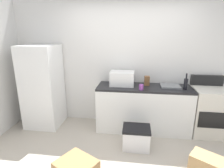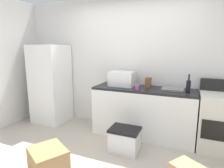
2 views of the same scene
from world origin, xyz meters
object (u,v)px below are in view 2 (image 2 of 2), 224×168
(stove_oven, at_px, (218,121))
(wine_bottle, at_px, (188,86))
(coffee_mug, at_px, (137,87))
(knife_block, at_px, (148,82))
(storage_bin, at_px, (125,140))
(cardboard_box_large, at_px, (48,160))
(microwave, at_px, (122,79))
(refrigerator, at_px, (51,84))

(stove_oven, relative_size, wine_bottle, 3.67)
(coffee_mug, distance_m, knife_block, 0.34)
(storage_bin, bearing_deg, cardboard_box_large, -132.16)
(microwave, bearing_deg, wine_bottle, -6.47)
(stove_oven, distance_m, microwave, 1.75)
(microwave, distance_m, coffee_mug, 0.46)
(refrigerator, xyz_separation_m, coffee_mug, (1.99, -0.16, 0.11))
(cardboard_box_large, relative_size, storage_bin, 1.03)
(microwave, xyz_separation_m, storage_bin, (0.31, -0.71, -0.84))
(refrigerator, height_order, microwave, refrigerator)
(coffee_mug, relative_size, cardboard_box_large, 0.21)
(refrigerator, relative_size, knife_block, 9.28)
(microwave, xyz_separation_m, wine_bottle, (1.17, -0.13, -0.03))
(stove_oven, xyz_separation_m, knife_block, (-1.17, 0.10, 0.52))
(wine_bottle, bearing_deg, storage_bin, -146.12)
(coffee_mug, distance_m, cardboard_box_large, 1.74)
(stove_oven, relative_size, storage_bin, 2.39)
(wine_bottle, xyz_separation_m, storage_bin, (-0.86, -0.58, -0.82))
(refrigerator, height_order, cardboard_box_large, refrigerator)
(stove_oven, distance_m, cardboard_box_large, 2.62)
(microwave, relative_size, storage_bin, 1.00)
(microwave, bearing_deg, knife_block, 6.58)
(coffee_mug, height_order, storage_bin, coffee_mug)
(microwave, xyz_separation_m, coffee_mug, (0.37, -0.26, -0.09))
(stove_oven, distance_m, knife_block, 1.28)
(refrigerator, relative_size, storage_bin, 3.63)
(stove_oven, bearing_deg, storage_bin, -153.74)
(stove_oven, relative_size, coffee_mug, 11.00)
(coffee_mug, height_order, knife_block, knife_block)
(refrigerator, height_order, storage_bin, refrigerator)
(wine_bottle, height_order, coffee_mug, wine_bottle)
(stove_oven, distance_m, storage_bin, 1.52)
(cardboard_box_large, bearing_deg, coffee_mug, 57.33)
(stove_oven, height_order, microwave, microwave)
(refrigerator, xyz_separation_m, cardboard_box_large, (1.15, -1.46, -0.68))
(refrigerator, bearing_deg, cardboard_box_large, -51.74)
(refrigerator, height_order, knife_block, refrigerator)
(stove_oven, bearing_deg, coffee_mug, -170.48)
(cardboard_box_large, bearing_deg, microwave, 73.37)
(cardboard_box_large, xyz_separation_m, storage_bin, (0.77, 0.85, 0.04))
(microwave, relative_size, knife_block, 2.56)
(microwave, height_order, cardboard_box_large, microwave)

